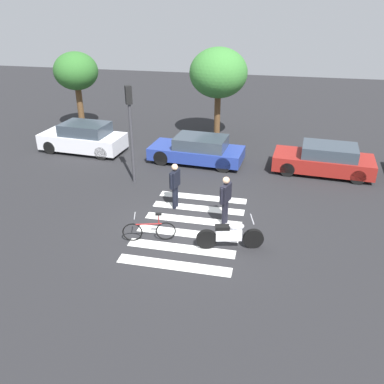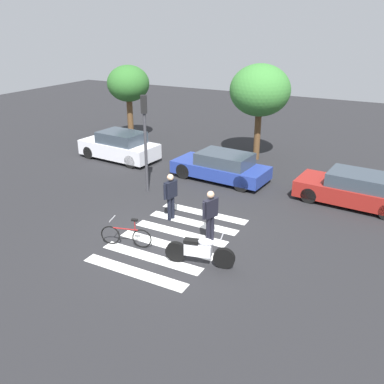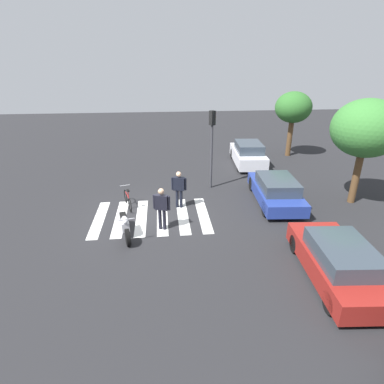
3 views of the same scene
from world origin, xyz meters
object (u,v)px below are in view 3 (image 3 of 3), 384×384
Objects in this scene: leaning_bicycle at (128,200)px; car_maroon_wagon at (338,262)px; officer_by_motorcycle at (179,187)px; traffic_light_pole at (212,137)px; car_white_van at (248,154)px; officer_on_foot at (162,206)px; police_motorcycle at (125,225)px; car_blue_hatchback at (276,190)px.

leaning_bicycle is 9.04m from car_maroon_wagon.
officer_by_motorcycle is 0.43× the size of traffic_light_pole.
traffic_light_pole is (-7.88, -2.69, 2.09)m from car_maroon_wagon.
car_white_van is 0.98× the size of car_maroon_wagon.
car_maroon_wagon is (5.86, 6.88, 0.27)m from leaning_bicycle.
officer_by_motorcycle is 7.22m from car_maroon_wagon.
officer_on_foot is 1.01× the size of officer_by_motorcycle.
police_motorcycle is at bearing -76.08° from officer_on_foot.
police_motorcycle is at bearing -41.62° from traffic_light_pole.
officer_on_foot is 0.40× the size of car_blue_hatchback.
leaning_bicycle is at bearing -177.32° from police_motorcycle.
leaning_bicycle is 2.78m from officer_on_foot.
traffic_light_pole is (-2.27, 1.84, 1.72)m from officer_by_motorcycle.
car_blue_hatchback is at bearing 88.69° from leaning_bicycle.
car_maroon_wagon reaches higher than leaning_bicycle.
car_white_van is (-5.73, 7.19, 0.34)m from leaning_bicycle.
officer_on_foot is at bearing -22.11° from officer_by_motorcycle.
traffic_light_pole is (-4.59, 4.08, 2.26)m from police_motorcycle.
car_white_van is (-7.94, 5.63, -0.31)m from officer_on_foot.
officer_by_motorcycle is at bearing -38.93° from car_white_van.
car_white_van is (-8.30, 7.07, 0.24)m from police_motorcycle.
officer_by_motorcycle is at bearing 157.89° from officer_on_foot.
traffic_light_pole reaches higher than car_maroon_wagon.
officer_on_foot is 2.12m from officer_by_motorcycle.
car_maroon_wagon is at bearing 64.04° from police_motorcycle.
officer_on_foot is at bearing 35.30° from leaning_bicycle.
car_white_van is at bearing 139.57° from police_motorcycle.
traffic_light_pole is at bearing -161.18° from car_maroon_wagon.
police_motorcycle is 10.90m from car_white_van.
car_blue_hatchback is (-0.09, 4.58, -0.38)m from officer_by_motorcycle.
police_motorcycle is at bearing -44.02° from officer_by_motorcycle.
police_motorcycle is 2.57m from leaning_bicycle.
traffic_light_pole is (-2.18, -2.74, 2.10)m from car_blue_hatchback.
traffic_light_pole is at bearing 115.73° from leaning_bicycle.
car_white_van is at bearing 178.48° from car_maroon_wagon.
car_blue_hatchback is 1.11× the size of traffic_light_pole.
officer_by_motorcycle is at bearing 83.99° from leaning_bicycle.
car_white_van is at bearing 141.10° from traffic_light_pole.
car_maroon_wagon reaches higher than car_blue_hatchback.
officer_by_motorcycle is 0.39× the size of car_blue_hatchback.
car_maroon_wagon reaches higher than police_motorcycle.
car_white_van reaches higher than police_motorcycle.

